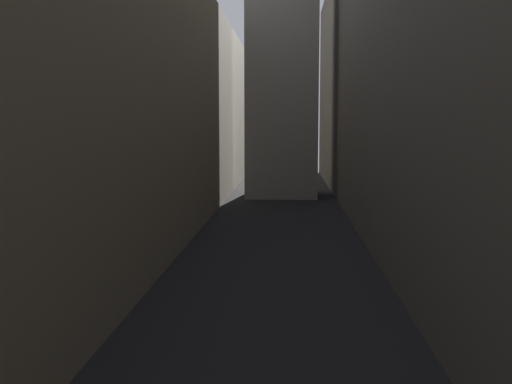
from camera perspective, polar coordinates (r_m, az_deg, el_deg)
name	(u,v)px	position (r m, az deg, el deg)	size (l,w,h in m)	color
ground_plane	(277,237)	(40.74, 1.96, -4.18)	(264.00, 264.00, 0.00)	black
building_block_left	(104,102)	(44.00, -13.98, 8.20)	(13.07, 108.00, 18.02)	gray
building_block_right	(446,52)	(43.61, 17.34, 12.38)	(11.43, 108.00, 24.49)	#60594F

